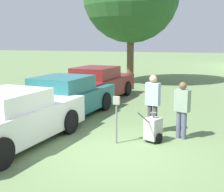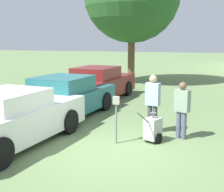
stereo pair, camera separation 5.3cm
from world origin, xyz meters
TOP-DOWN VIEW (x-y plane):
  - ground_plane at (0.00, 0.00)m, footprint 120.00×120.00m
  - parked_car_white at (-2.79, -0.31)m, footprint 2.41×4.89m
  - parked_car_teal at (-2.79, 2.95)m, footprint 2.45×4.92m
  - parked_car_maroon at (-2.79, 6.39)m, footprint 2.42×5.16m
  - parking_meter at (-0.11, 0.64)m, footprint 0.18×0.09m
  - person_worker at (0.66, 1.91)m, footprint 0.46×0.31m
  - person_supervisor at (1.56, 1.61)m, footprint 0.47×0.36m
  - equipment_cart at (0.83, 1.06)m, footprint 0.58×0.98m

SIDE VIEW (x-z plane):
  - ground_plane at x=0.00m, z-range 0.00..0.00m
  - equipment_cart at x=0.83m, z-range -0.11..0.89m
  - parked_car_teal at x=-2.79m, z-range -0.05..1.45m
  - parked_car_white at x=-2.79m, z-range -0.04..1.47m
  - parked_car_maroon at x=-2.79m, z-range -0.05..1.50m
  - parking_meter at x=-0.11m, z-range 0.26..1.58m
  - person_supervisor at x=1.56m, z-range 0.11..1.76m
  - person_worker at x=0.66m, z-range 0.13..1.92m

